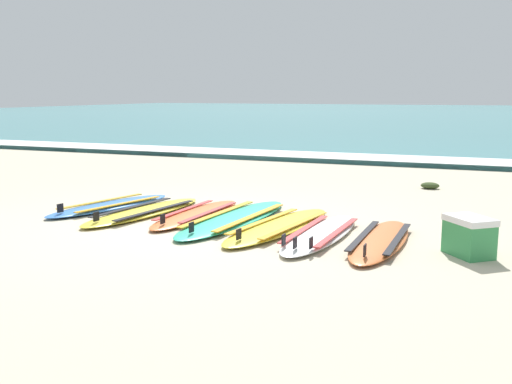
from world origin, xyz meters
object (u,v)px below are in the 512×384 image
surfboard_1 (144,212)px  surfboard_2 (197,214)px  surfboard_6 (380,240)px  surfboard_0 (110,205)px  cooler_box (469,236)px  surfboard_3 (234,218)px  surfboard_5 (321,234)px  surfboard_4 (279,226)px

surfboard_1 → surfboard_2: (0.69, 0.12, 0.00)m
surfboard_6 → surfboard_0: bearing=171.4°
cooler_box → surfboard_3: bearing=168.0°
surfboard_5 → surfboard_6: size_ratio=1.04×
surfboard_0 → surfboard_2: 1.35m
surfboard_5 → surfboard_6: bearing=-4.4°
surfboard_1 → surfboard_5: size_ratio=1.06×
surfboard_1 → surfboard_5: same height
cooler_box → surfboard_4: bearing=169.4°
surfboard_1 → surfboard_6: size_ratio=1.10×
surfboard_3 → surfboard_4: (0.65, -0.19, 0.00)m
surfboard_3 → surfboard_5: (1.18, -0.38, 0.00)m
surfboard_5 → surfboard_6: (0.65, -0.05, -0.00)m
surfboard_6 → surfboard_2: bearing=168.3°
surfboard_2 → surfboard_6: 2.43m
surfboard_3 → surfboard_5: same height
surfboard_1 → surfboard_3: (1.24, 0.05, -0.00)m
surfboard_0 → surfboard_1: bearing=-16.5°
surfboard_3 → cooler_box: cooler_box is taller
surfboard_5 → cooler_box: 1.53m
surfboard_1 → surfboard_6: same height
surfboard_4 → cooler_box: cooler_box is taller
surfboard_4 → surfboard_1: bearing=175.9°
surfboard_5 → surfboard_6: same height
surfboard_0 → surfboard_6: bearing=-8.6°
surfboard_3 → cooler_box: (2.69, -0.57, 0.16)m
surfboard_6 → cooler_box: 0.89m
surfboard_0 → surfboard_2: (1.34, -0.07, 0.00)m
surfboard_2 → surfboard_3: 0.55m
surfboard_5 → surfboard_2: bearing=165.7°
surfboard_3 → surfboard_6: size_ratio=1.27×
surfboard_2 → surfboard_3: size_ratio=0.80×
surfboard_1 → surfboard_5: 2.45m
surfboard_2 → surfboard_4: size_ratio=0.87×
surfboard_2 → surfboard_4: bearing=-12.1°
surfboard_3 → cooler_box: 2.76m
surfboard_1 → cooler_box: 3.97m
surfboard_0 → surfboard_2: size_ratio=1.04×
surfboard_1 → cooler_box: bearing=-7.5°
surfboard_3 → surfboard_2: bearing=173.2°
surfboard_6 → surfboard_5: bearing=175.6°
surfboard_6 → cooler_box: size_ratio=3.60×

